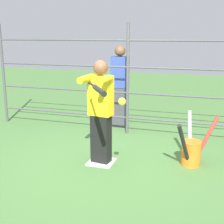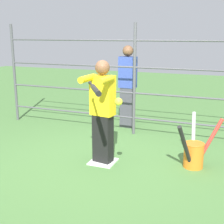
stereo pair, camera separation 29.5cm
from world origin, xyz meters
The scene contains 8 objects.
ground_plane centered at (0.00, 0.00, 0.00)m, with size 24.00×24.00×0.00m, color #4C7A3D.
home_plate centered at (0.00, 0.00, 0.01)m, with size 0.40×0.40×0.02m.
fence_backstop centered at (0.00, -1.60, 1.12)m, with size 5.94×0.06×2.24m.
batter centered at (0.00, 0.02, 0.89)m, with size 0.42×0.59×1.64m.
baseball_bat_swinging centered at (-0.30, 0.92, 1.37)m, with size 0.53×0.82×0.07m.
softball_in_flight centered at (-0.59, 0.87, 1.22)m, with size 0.10×0.10×0.10m.
bat_bucket centered at (-1.38, -0.35, 0.24)m, with size 0.60×0.98×0.80m.
bystander_behind_fence centered at (0.29, -2.03, 0.93)m, with size 0.37×0.23×1.79m.
Camera 2 is at (-1.87, 4.32, 2.02)m, focal length 50.00 mm.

